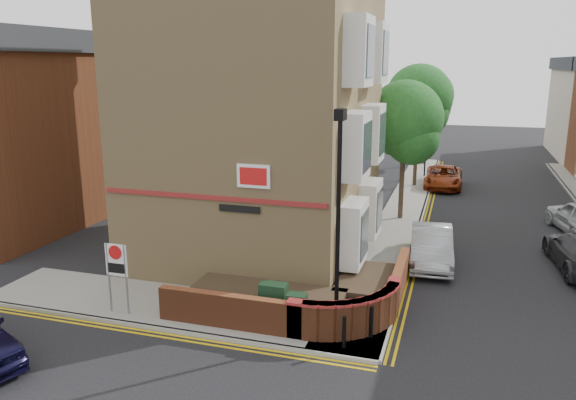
% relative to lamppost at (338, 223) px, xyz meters
% --- Properties ---
extents(ground, '(120.00, 120.00, 0.00)m').
position_rel_lamppost_xyz_m(ground, '(-1.60, -1.20, -3.34)').
color(ground, black).
rests_on(ground, ground).
extents(pavement_corner, '(13.00, 3.00, 0.12)m').
position_rel_lamppost_xyz_m(pavement_corner, '(-5.10, 0.30, -3.28)').
color(pavement_corner, gray).
rests_on(pavement_corner, ground).
extents(pavement_main, '(2.00, 32.00, 0.12)m').
position_rel_lamppost_xyz_m(pavement_main, '(0.40, 14.80, -3.28)').
color(pavement_main, gray).
rests_on(pavement_main, ground).
extents(kerb_side, '(13.00, 0.15, 0.12)m').
position_rel_lamppost_xyz_m(kerb_side, '(-5.10, -1.20, -3.28)').
color(kerb_side, gray).
rests_on(kerb_side, ground).
extents(kerb_main_near, '(0.15, 32.00, 0.12)m').
position_rel_lamppost_xyz_m(kerb_main_near, '(1.40, 14.80, -3.28)').
color(kerb_main_near, gray).
rests_on(kerb_main_near, ground).
extents(yellow_lines_side, '(13.00, 0.28, 0.01)m').
position_rel_lamppost_xyz_m(yellow_lines_side, '(-5.10, -1.45, -3.34)').
color(yellow_lines_side, gold).
rests_on(yellow_lines_side, ground).
extents(yellow_lines_main, '(0.28, 32.00, 0.01)m').
position_rel_lamppost_xyz_m(yellow_lines_main, '(1.65, 14.80, -3.34)').
color(yellow_lines_main, gold).
rests_on(yellow_lines_main, ground).
extents(corner_building, '(8.95, 10.40, 13.60)m').
position_rel_lamppost_xyz_m(corner_building, '(-4.44, 6.80, 2.88)').
color(corner_building, tan).
rests_on(corner_building, ground).
extents(garden_wall, '(6.80, 6.00, 1.20)m').
position_rel_lamppost_xyz_m(garden_wall, '(-1.60, 1.30, -3.34)').
color(garden_wall, brown).
rests_on(garden_wall, ground).
extents(lamppost, '(0.25, 0.50, 6.30)m').
position_rel_lamppost_xyz_m(lamppost, '(0.00, 0.00, 0.00)').
color(lamppost, black).
rests_on(lamppost, pavement_corner).
extents(utility_cabinet_large, '(0.80, 0.45, 1.20)m').
position_rel_lamppost_xyz_m(utility_cabinet_large, '(-1.90, 0.10, -2.62)').
color(utility_cabinet_large, black).
rests_on(utility_cabinet_large, pavement_corner).
extents(utility_cabinet_small, '(0.55, 0.40, 1.10)m').
position_rel_lamppost_xyz_m(utility_cabinet_small, '(-1.10, -0.20, -2.67)').
color(utility_cabinet_small, black).
rests_on(utility_cabinet_small, pavement_corner).
extents(bollard_near, '(0.11, 0.11, 0.90)m').
position_rel_lamppost_xyz_m(bollard_near, '(0.40, -0.80, -2.77)').
color(bollard_near, black).
rests_on(bollard_near, pavement_corner).
extents(bollard_far, '(0.11, 0.11, 0.90)m').
position_rel_lamppost_xyz_m(bollard_far, '(1.00, -0.00, -2.77)').
color(bollard_far, black).
rests_on(bollard_far, pavement_corner).
extents(zone_sign, '(0.72, 0.07, 2.20)m').
position_rel_lamppost_xyz_m(zone_sign, '(-6.60, -0.70, -1.70)').
color(zone_sign, slate).
rests_on(zone_sign, pavement_corner).
extents(side_building, '(6.40, 10.40, 9.00)m').
position_rel_lamppost_xyz_m(side_building, '(-16.60, 6.80, 1.20)').
color(side_building, brown).
rests_on(side_building, ground).
extents(tree_near, '(3.64, 3.65, 6.70)m').
position_rel_lamppost_xyz_m(tree_near, '(0.40, 12.85, 1.36)').
color(tree_near, '#382B1E').
rests_on(tree_near, pavement_main).
extents(tree_mid, '(4.03, 4.03, 7.42)m').
position_rel_lamppost_xyz_m(tree_mid, '(0.40, 20.85, 1.85)').
color(tree_mid, '#382B1E').
rests_on(tree_mid, pavement_main).
extents(tree_far, '(3.81, 3.81, 7.00)m').
position_rel_lamppost_xyz_m(tree_far, '(0.40, 28.85, 1.57)').
color(tree_far, '#382B1E').
rests_on(tree_far, pavement_main).
extents(traffic_light_assembly, '(0.20, 0.16, 4.20)m').
position_rel_lamppost_xyz_m(traffic_light_assembly, '(0.80, 23.80, -0.56)').
color(traffic_light_assembly, black).
rests_on(traffic_light_assembly, pavement_main).
extents(silver_car_near, '(1.85, 4.47, 1.44)m').
position_rel_lamppost_xyz_m(silver_car_near, '(2.21, 6.87, -2.62)').
color(silver_car_near, gray).
rests_on(silver_car_near, ground).
extents(red_car_main, '(2.23, 4.79, 1.33)m').
position_rel_lamppost_xyz_m(red_car_main, '(2.13, 21.17, -2.68)').
color(red_car_main, maroon).
rests_on(red_car_main, ground).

